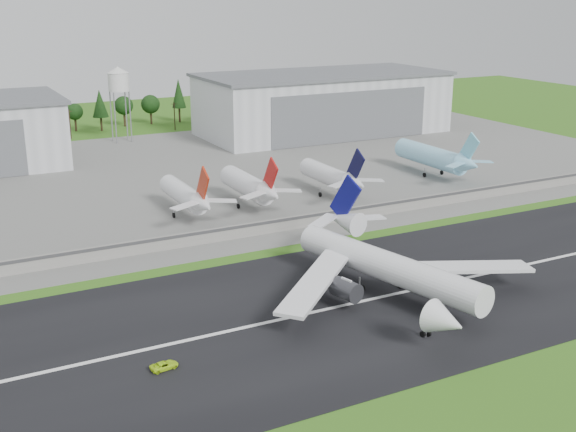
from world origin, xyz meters
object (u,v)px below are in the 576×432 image
parked_jet_red_a (188,196)px  parked_jet_skyblue (437,157)px  parked_jet_red_b (252,186)px  parked_jet_navy (333,177)px  main_airliner (388,274)px  ground_vehicle (164,365)px

parked_jet_red_a → parked_jet_skyblue: bearing=3.4°
parked_jet_red_b → parked_jet_skyblue: parked_jet_skyblue is taller
parked_jet_navy → parked_jet_skyblue: 41.67m
main_airliner → parked_jet_red_a: 68.95m
parked_jet_navy → parked_jet_skyblue: (41.35, 5.07, 0.45)m
main_airliner → parked_jet_navy: 72.49m
parked_jet_red_a → parked_jet_navy: parked_jet_navy is taller
parked_jet_navy → parked_jet_skyblue: size_ratio=0.84×
parked_jet_red_b → parked_jet_skyblue: bearing=4.3°
parked_jet_red_a → parked_jet_navy: size_ratio=1.00×
main_airliner → parked_jet_red_a: main_airliner is taller
ground_vehicle → parked_jet_red_b: (49.20, 74.20, 5.53)m
main_airliner → ground_vehicle: size_ratio=12.99×
parked_jet_navy → parked_jet_red_b: bearing=179.9°
ground_vehicle → parked_jet_skyblue: parked_jet_skyblue is taller
ground_vehicle → parked_jet_skyblue: 140.88m
main_airliner → ground_vehicle: (-47.26, -7.21, -4.17)m
ground_vehicle → parked_jet_red_a: 80.46m
main_airliner → parked_jet_skyblue: bearing=-147.0°
main_airliner → parked_jet_red_b: size_ratio=1.88×
parked_jet_red_a → parked_jet_red_b: parked_jet_red_b is taller
parked_jet_navy → parked_jet_skyblue: bearing=7.0°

